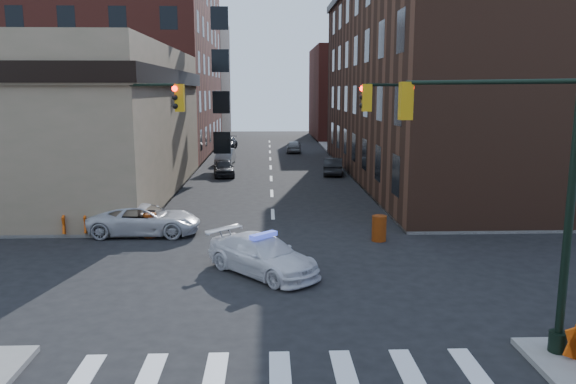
{
  "coord_description": "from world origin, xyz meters",
  "views": [
    {
      "loc": [
        -0.26,
        -18.85,
        6.46
      ],
      "look_at": [
        0.6,
        4.44,
        2.2
      ],
      "focal_mm": 35.0,
      "sensor_mm": 36.0,
      "label": 1
    }
  ],
  "objects": [
    {
      "name": "pedestrian_b",
      "position": [
        -12.01,
        6.0,
        0.95
      ],
      "size": [
        0.97,
        0.91,
        1.6
      ],
      "primitive_type": "imported",
      "rotation": [
        0.0,
        0.0,
        0.52
      ],
      "color": "black",
      "rests_on": "sidewalk_nw"
    },
    {
      "name": "signal_pole_ne",
      "position": [
        5.84,
        5.35,
        4.34
      ],
      "size": [
        3.67,
        3.58,
        8.0
      ],
      "rotation": [
        0.0,
        0.0,
        -2.36
      ],
      "color": "black",
      "rests_on": "sidewalk_ne"
    },
    {
      "name": "sidewalk_ne",
      "position": [
        23.0,
        32.75,
        0.07
      ],
      "size": [
        34.0,
        54.5,
        0.15
      ],
      "primitive_type": "cube",
      "color": "gray",
      "rests_on": "ground"
    },
    {
      "name": "filler_nw",
      "position": [
        -16.0,
        62.0,
        8.0
      ],
      "size": [
        20.0,
        18.0,
        16.0
      ],
      "primitive_type": "cube",
      "color": "brown",
      "rests_on": "ground"
    },
    {
      "name": "tree_ne_near",
      "position": [
        7.5,
        26.0,
        3.49
      ],
      "size": [
        3.0,
        3.0,
        4.85
      ],
      "color": "black",
      "rests_on": "sidewalk_ne"
    },
    {
      "name": "signal_pole_nw",
      "position": [
        -5.85,
        5.34,
        4.34
      ],
      "size": [
        3.58,
        3.67,
        8.0
      ],
      "rotation": [
        0.0,
        0.0,
        -0.79
      ],
      "color": "black",
      "rests_on": "sidewalk_nw"
    },
    {
      "name": "parked_car_enear",
      "position": [
        4.78,
        23.92,
        0.65
      ],
      "size": [
        1.84,
        4.11,
        1.31
      ],
      "primitive_type": "imported",
      "rotation": [
        0.0,
        0.0,
        3.03
      ],
      "color": "black",
      "rests_on": "ground"
    },
    {
      "name": "parked_car_wdeep",
      "position": [
        -4.69,
        42.98,
        0.68
      ],
      "size": [
        2.25,
        4.83,
        1.37
      ],
      "primitive_type": "imported",
      "rotation": [
        0.0,
        0.0,
        -0.07
      ],
      "color": "black",
      "rests_on": "ground"
    },
    {
      "name": "police_car",
      "position": [
        -0.46,
        0.34,
        0.67
      ],
      "size": [
        4.54,
        4.67,
        1.34
      ],
      "primitive_type": "imported",
      "rotation": [
        0.0,
        0.0,
        0.75
      ],
      "color": "white",
      "rests_on": "ground"
    },
    {
      "name": "tree_ne_far",
      "position": [
        7.5,
        34.0,
        3.49
      ],
      "size": [
        3.0,
        3.0,
        4.85
      ],
      "color": "black",
      "rests_on": "sidewalk_ne"
    },
    {
      "name": "barrel_road",
      "position": [
        4.55,
        4.55,
        0.56
      ],
      "size": [
        0.68,
        0.68,
        1.11
      ],
      "primitive_type": "cylinder",
      "rotation": [
        0.0,
        0.0,
        0.1
      ],
      "color": "orange",
      "rests_on": "ground"
    },
    {
      "name": "parked_car_wnear",
      "position": [
        -3.58,
        23.38,
        0.64
      ],
      "size": [
        1.93,
        3.89,
        1.27
      ],
      "primitive_type": "imported",
      "rotation": [
        0.0,
        0.0,
        0.12
      ],
      "color": "black",
      "rests_on": "ground"
    },
    {
      "name": "apartment_block",
      "position": [
        -18.5,
        40.0,
        12.0
      ],
      "size": [
        25.0,
        25.0,
        24.0
      ],
      "primitive_type": "cube",
      "color": "maroon",
      "rests_on": "ground"
    },
    {
      "name": "pedestrian_c",
      "position": [
        -13.0,
        9.45,
        1.14
      ],
      "size": [
        1.2,
        1.11,
        1.98
      ],
      "primitive_type": "imported",
      "rotation": [
        0.0,
        0.0,
        0.69
      ],
      "color": "#212932",
      "rests_on": "sidewalk_nw"
    },
    {
      "name": "filler_ne",
      "position": [
        14.0,
        58.0,
        6.0
      ],
      "size": [
        16.0,
        16.0,
        12.0
      ],
      "primitive_type": "cube",
      "color": "maroon",
      "rests_on": "ground"
    },
    {
      "name": "ground",
      "position": [
        0.0,
        0.0,
        0.0
      ],
      "size": [
        140.0,
        140.0,
        0.0
      ],
      "primitive_type": "plane",
      "color": "black",
      "rests_on": "ground"
    },
    {
      "name": "barricade_nw_a",
      "position": [
        -8.78,
        5.7,
        0.61
      ],
      "size": [
        1.28,
        0.72,
        0.92
      ],
      "primitive_type": null,
      "rotation": [
        0.0,
        0.0,
        0.09
      ],
      "color": "#C36209",
      "rests_on": "sidewalk_nw"
    },
    {
      "name": "barricade_nw_b",
      "position": [
        -11.53,
        8.0,
        0.58
      ],
      "size": [
        1.21,
        0.71,
        0.86
      ],
      "primitive_type": null,
      "rotation": [
        0.0,
        0.0,
        -0.12
      ],
      "color": "#F25B0B",
      "rests_on": "sidewalk_nw"
    },
    {
      "name": "barrel_bank",
      "position": [
        -5.5,
        5.6,
        0.53
      ],
      "size": [
        0.76,
        0.76,
        1.06
      ],
      "primitive_type": "cylinder",
      "rotation": [
        0.0,
        0.0,
        0.34
      ],
      "color": "#C23D09",
      "rests_on": "ground"
    },
    {
      "name": "pedestrian_a",
      "position": [
        -8.02,
        6.34,
        1.06
      ],
      "size": [
        0.76,
        0.6,
        1.82
      ],
      "primitive_type": "imported",
      "rotation": [
        0.0,
        0.0,
        -0.28
      ],
      "color": "black",
      "rests_on": "sidewalk_nw"
    },
    {
      "name": "sidewalk_nw",
      "position": [
        -23.0,
        32.75,
        0.07
      ],
      "size": [
        34.0,
        54.5,
        0.15
      ],
      "primitive_type": "cube",
      "color": "gray",
      "rests_on": "ground"
    },
    {
      "name": "parked_car_wfar",
      "position": [
        -3.96,
        30.23,
        0.67
      ],
      "size": [
        1.63,
        4.16,
        1.35
      ],
      "primitive_type": "imported",
      "rotation": [
        0.0,
        0.0,
        -0.05
      ],
      "color": "gray",
      "rests_on": "ground"
    },
    {
      "name": "parked_car_efar",
      "position": [
        2.5,
        39.47,
        0.64
      ],
      "size": [
        1.67,
        3.8,
        1.27
      ],
      "primitive_type": "imported",
      "rotation": [
        0.0,
        0.0,
        3.09
      ],
      "color": "gray",
      "rests_on": "ground"
    },
    {
      "name": "signal_pole_se",
      "position": [
        6.04,
        -5.52,
        4.61
      ],
      "size": [
        5.4,
        5.27,
        8.0
      ],
      "rotation": [
        0.0,
        0.0,
        2.36
      ],
      "color": "black",
      "rests_on": "sidewalk_se"
    },
    {
      "name": "pickup",
      "position": [
        -5.8,
        6.04,
        0.68
      ],
      "size": [
        4.98,
        2.39,
        1.37
      ],
      "primitive_type": "imported",
      "rotation": [
        0.0,
        0.0,
        1.55
      ],
      "color": "silver",
      "rests_on": "ground"
    },
    {
      "name": "commercial_row_ne",
      "position": [
        13.0,
        22.5,
        7.0
      ],
      "size": [
        14.0,
        34.0,
        14.0
      ],
      "primitive_type": "cube",
      "color": "#492A1D",
      "rests_on": "ground"
    }
  ]
}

